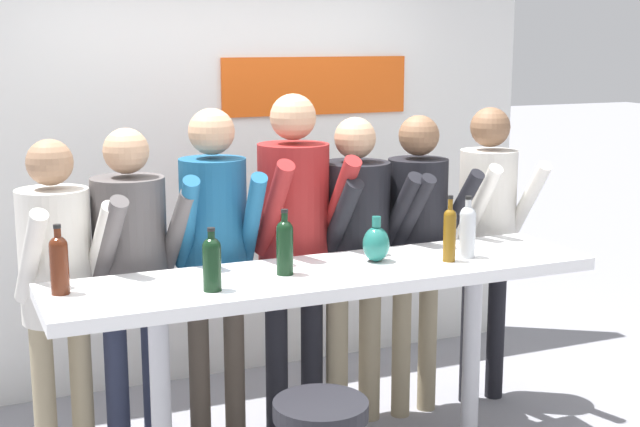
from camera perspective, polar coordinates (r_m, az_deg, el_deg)
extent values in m
cube|color=silver|center=(5.54, -6.26, 3.08)|extent=(4.19, 0.10, 2.66)
cube|color=#DB5114|center=(5.65, -0.23, 8.17)|extent=(1.24, 0.02, 0.36)
cube|color=white|center=(4.13, 0.51, -4.04)|extent=(2.59, 0.62, 0.06)
cylinder|color=#B2B2B7|center=(4.05, -10.14, -12.00)|extent=(0.09, 0.09, 0.99)
cylinder|color=#B2B2B7|center=(4.65, 9.66, -8.89)|extent=(0.09, 0.09, 0.99)
cylinder|color=black|center=(3.61, 0.04, -12.46)|extent=(0.38, 0.38, 0.07)
cylinder|color=gray|center=(4.52, -17.21, -11.53)|extent=(0.11, 0.11, 0.79)
cylinder|color=gray|center=(4.57, -14.98, -11.14)|extent=(0.11, 0.11, 0.79)
cylinder|color=beige|center=(4.33, -16.59, -2.60)|extent=(0.40, 0.40, 0.63)
sphere|color=#9E7556|center=(4.25, -16.92, 3.15)|extent=(0.21, 0.21, 0.21)
cylinder|color=beige|center=(4.13, -18.02, -2.69)|extent=(0.15, 0.38, 0.48)
cylinder|color=beige|center=(4.23, -13.92, -2.14)|extent=(0.15, 0.38, 0.48)
cylinder|color=#23283D|center=(4.58, -12.85, -10.88)|extent=(0.11, 0.11, 0.81)
cylinder|color=#23283D|center=(4.65, -10.58, -10.44)|extent=(0.11, 0.11, 0.81)
cylinder|color=#514C4C|center=(4.40, -12.07, -1.85)|extent=(0.42, 0.42, 0.64)
sphere|color=tan|center=(4.32, -12.31, 3.94)|extent=(0.22, 0.22, 0.22)
cylinder|color=#514C4C|center=(4.19, -13.39, -1.91)|extent=(0.16, 0.39, 0.49)
cylinder|color=#514C4C|center=(4.32, -9.23, -1.36)|extent=(0.16, 0.39, 0.49)
cylinder|color=#473D33|center=(4.67, -7.73, -9.97)|extent=(0.11, 0.11, 0.85)
cylinder|color=#473D33|center=(4.70, -5.49, -9.77)|extent=(0.11, 0.11, 0.85)
cylinder|color=#19517A|center=(4.47, -6.82, -0.75)|extent=(0.37, 0.37, 0.67)
sphere|color=tan|center=(4.40, -6.96, 5.23)|extent=(0.23, 0.23, 0.23)
cylinder|color=#19517A|center=(4.28, -8.50, -0.67)|extent=(0.12, 0.40, 0.51)
cylinder|color=#19517A|center=(4.34, -4.37, -0.42)|extent=(0.12, 0.40, 0.51)
cylinder|color=black|center=(4.79, -2.79, -9.16)|extent=(0.12, 0.12, 0.88)
cylinder|color=black|center=(4.86, -0.53, -8.83)|extent=(0.12, 0.12, 0.88)
cylinder|color=maroon|center=(4.62, -1.70, 0.20)|extent=(0.38, 0.38, 0.69)
sphere|color=tan|center=(4.55, -1.74, 6.20)|extent=(0.24, 0.24, 0.24)
cylinder|color=maroon|center=(4.39, -2.99, 0.28)|extent=(0.09, 0.41, 0.53)
cylinder|color=maroon|center=(4.53, 1.18, 0.62)|extent=(0.09, 0.41, 0.53)
cylinder|color=gray|center=(4.91, 1.10, -9.04)|extent=(0.12, 0.12, 0.81)
cylinder|color=gray|center=(5.00, 3.19, -8.65)|extent=(0.12, 0.12, 0.81)
cylinder|color=black|center=(4.75, 2.22, -0.55)|extent=(0.40, 0.40, 0.64)
sphere|color=tan|center=(4.68, 2.26, 4.84)|extent=(0.22, 0.22, 0.22)
cylinder|color=black|center=(4.52, 1.27, -0.55)|extent=(0.12, 0.39, 0.50)
cylinder|color=black|center=(4.71, 5.07, -0.13)|extent=(0.12, 0.39, 0.50)
cylinder|color=gray|center=(5.05, 5.22, -8.47)|extent=(0.11, 0.11, 0.81)
cylinder|color=gray|center=(5.16, 6.89, -8.11)|extent=(0.11, 0.11, 0.81)
cylinder|color=black|center=(4.91, 6.24, -0.23)|extent=(0.36, 0.36, 0.64)
sphere|color=brown|center=(4.84, 6.35, 4.99)|extent=(0.22, 0.22, 0.22)
cylinder|color=black|center=(4.69, 5.82, -0.19)|extent=(0.12, 0.39, 0.49)
cylinder|color=black|center=(4.87, 8.82, 0.16)|extent=(0.12, 0.39, 0.49)
cylinder|color=black|center=(5.29, 9.55, -7.59)|extent=(0.10, 0.10, 0.83)
cylinder|color=black|center=(5.38, 11.19, -7.33)|extent=(0.10, 0.10, 0.83)
cylinder|color=beige|center=(5.15, 10.66, 0.39)|extent=(0.34, 0.34, 0.66)
sphere|color=brown|center=(5.09, 10.84, 5.45)|extent=(0.22, 0.22, 0.22)
cylinder|color=beige|center=(4.93, 10.13, 0.48)|extent=(0.09, 0.39, 0.50)
cylinder|color=beige|center=(5.10, 13.09, 0.71)|extent=(0.09, 0.39, 0.50)
cylinder|color=#B7BCC1|center=(4.40, 9.41, -1.43)|extent=(0.08, 0.08, 0.21)
sphere|color=#B7BCC1|center=(4.37, 9.45, -0.07)|extent=(0.08, 0.08, 0.08)
cylinder|color=#B7BCC1|center=(4.37, 9.47, 0.42)|extent=(0.03, 0.03, 0.08)
cylinder|color=black|center=(4.36, 9.49, 1.01)|extent=(0.03, 0.03, 0.02)
cylinder|color=black|center=(3.80, -6.92, -3.53)|extent=(0.08, 0.08, 0.19)
sphere|color=black|center=(3.77, -6.96, -2.12)|extent=(0.08, 0.08, 0.08)
cylinder|color=black|center=(3.76, -6.97, -1.62)|extent=(0.03, 0.03, 0.07)
cylinder|color=black|center=(3.76, -6.98, -1.01)|extent=(0.03, 0.03, 0.01)
cylinder|color=brown|center=(4.30, 8.28, -1.59)|extent=(0.06, 0.06, 0.23)
sphere|color=brown|center=(4.28, 8.33, -0.12)|extent=(0.06, 0.06, 0.06)
cylinder|color=brown|center=(4.27, 8.34, 0.41)|extent=(0.02, 0.02, 0.08)
cylinder|color=black|center=(4.26, 8.36, 1.04)|extent=(0.03, 0.03, 0.02)
cylinder|color=#4C1E0F|center=(3.87, -16.33, -3.48)|extent=(0.08, 0.08, 0.21)
sphere|color=#4C1E0F|center=(3.85, -16.42, -1.97)|extent=(0.08, 0.08, 0.08)
cylinder|color=#4C1E0F|center=(3.84, -16.45, -1.44)|extent=(0.03, 0.03, 0.07)
cylinder|color=black|center=(3.83, -16.48, -0.79)|extent=(0.03, 0.03, 0.02)
cylinder|color=black|center=(4.03, -2.27, -2.46)|extent=(0.08, 0.08, 0.21)
sphere|color=black|center=(4.00, -2.28, -0.99)|extent=(0.08, 0.08, 0.08)
cylinder|color=black|center=(3.99, -2.28, -0.47)|extent=(0.03, 0.03, 0.07)
cylinder|color=black|center=(3.99, -2.29, 0.16)|extent=(0.03, 0.03, 0.02)
ellipsoid|color=#1E665B|center=(4.27, 3.61, -1.97)|extent=(0.13, 0.13, 0.17)
cylinder|color=#1E665B|center=(4.25, 3.63, -0.53)|extent=(0.04, 0.04, 0.05)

